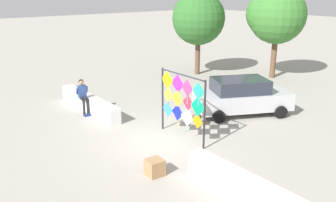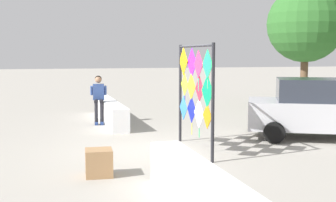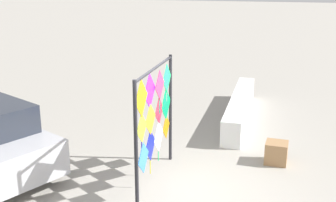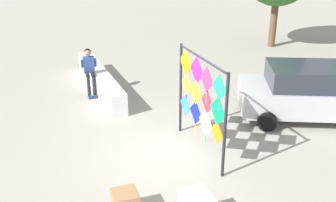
% 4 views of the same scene
% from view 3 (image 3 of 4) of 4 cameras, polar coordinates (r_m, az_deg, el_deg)
% --- Properties ---
extents(ground, '(120.00, 120.00, 0.00)m').
position_cam_3_polar(ground, '(8.71, 3.05, -11.94)').
color(ground, '#9E998E').
extents(plaza_ledge_right, '(4.78, 0.50, 0.69)m').
position_cam_3_polar(plaza_ledge_right, '(12.87, 9.47, -0.86)').
color(plaza_ledge_right, white).
rests_on(plaza_ledge_right, ground).
extents(kite_display_rack, '(2.42, 0.09, 2.46)m').
position_cam_3_polar(kite_display_rack, '(8.50, -1.71, -1.66)').
color(kite_display_rack, '#232328').
rests_on(kite_display_rack, ground).
extents(cardboard_box_large, '(0.51, 0.52, 0.50)m').
position_cam_3_polar(cardboard_box_large, '(10.13, 14.13, -6.64)').
color(cardboard_box_large, '#9E754C').
rests_on(cardboard_box_large, ground).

